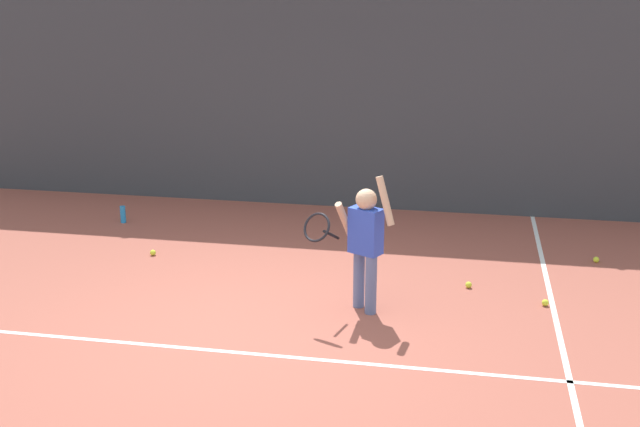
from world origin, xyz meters
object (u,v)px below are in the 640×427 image
(tennis_ball_0, at_px, (153,253))
(tennis_ball_2, at_px, (596,260))
(tennis_ball_1, at_px, (545,303))
(tennis_player, at_px, (364,238))
(water_bottle, at_px, (123,214))
(tennis_ball_3, at_px, (469,285))

(tennis_ball_0, bearing_deg, tennis_ball_2, 8.00)
(tennis_ball_0, xyz_separation_m, tennis_ball_1, (4.31, -0.65, 0.00))
(tennis_player, xyz_separation_m, tennis_ball_0, (-2.57, 1.07, -0.69))
(tennis_player, xyz_separation_m, water_bottle, (-3.42, 2.18, -0.62))
(tennis_ball_2, height_order, tennis_ball_3, same)
(tennis_player, height_order, tennis_ball_2, tennis_player)
(tennis_ball_0, relative_size, tennis_ball_1, 1.00)
(tennis_ball_3, bearing_deg, tennis_ball_1, -24.02)
(tennis_ball_2, bearing_deg, tennis_ball_3, -143.86)
(tennis_ball_2, distance_m, tennis_ball_3, 1.73)
(tennis_player, xyz_separation_m, tennis_ball_3, (1.00, 0.75, -0.69))
(tennis_ball_1, bearing_deg, water_bottle, 161.22)
(water_bottle, bearing_deg, tennis_ball_0, -52.34)
(tennis_ball_1, height_order, tennis_ball_2, same)
(tennis_player, height_order, water_bottle, tennis_player)
(tennis_ball_3, bearing_deg, water_bottle, 162.13)
(tennis_ball_0, distance_m, tennis_ball_2, 5.02)
(tennis_ball_0, bearing_deg, tennis_ball_3, -5.15)
(water_bottle, relative_size, tennis_ball_2, 3.33)
(tennis_ball_2, bearing_deg, water_bottle, 176.01)
(tennis_ball_0, relative_size, tennis_ball_2, 1.00)
(tennis_player, distance_m, tennis_ball_0, 2.87)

